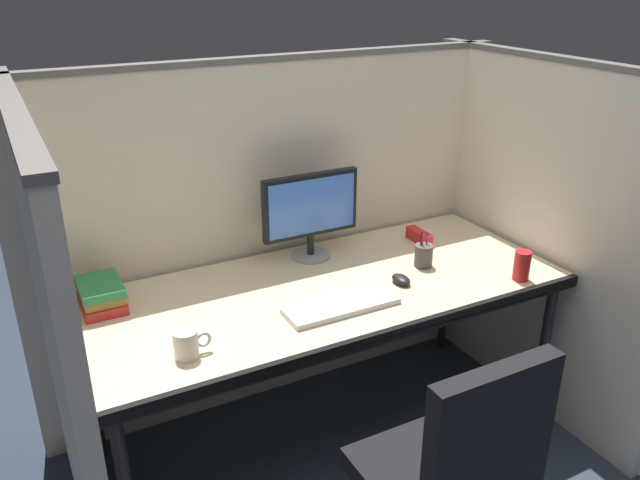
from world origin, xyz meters
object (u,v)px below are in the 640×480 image
object	(u,v)px
keyboard_main	(341,306)
pen_cup	(424,255)
soda_can	(522,265)
red_stapler	(419,236)
monitor_center	(311,210)
book_stack	(101,294)
computer_mouse	(401,279)
desk	(327,299)
coffee_mug	(187,344)

from	to	relation	value
keyboard_main	pen_cup	xyz separation A→B (m)	(0.48, 0.15, 0.04)
soda_can	red_stapler	distance (m)	0.52
monitor_center	book_stack	xyz separation A→B (m)	(-0.88, -0.03, -0.16)
computer_mouse	red_stapler	bearing A→B (deg)	44.65
desk	book_stack	xyz separation A→B (m)	(-0.81, 0.25, 0.10)
red_stapler	book_stack	size ratio (longest dim) A/B	0.68
keyboard_main	red_stapler	world-z (taller)	red_stapler
pen_cup	book_stack	size ratio (longest dim) A/B	0.69
pen_cup	red_stapler	world-z (taller)	pen_cup
coffee_mug	red_stapler	world-z (taller)	coffee_mug
desk	monitor_center	distance (m)	0.40
red_stapler	desk	bearing A→B (deg)	-161.07
desk	red_stapler	world-z (taller)	red_stapler
computer_mouse	keyboard_main	bearing A→B (deg)	-168.37
monitor_center	soda_can	xyz separation A→B (m)	(0.65, -0.58, -0.15)
keyboard_main	pen_cup	world-z (taller)	pen_cup
pen_cup	red_stapler	xyz separation A→B (m)	(0.13, 0.21, -0.02)
keyboard_main	book_stack	xyz separation A→B (m)	(-0.77, 0.42, 0.04)
pen_cup	desk	bearing A→B (deg)	178.20
computer_mouse	coffee_mug	size ratio (longest dim) A/B	0.76
red_stapler	book_stack	bearing A→B (deg)	177.79
pen_cup	red_stapler	size ratio (longest dim) A/B	1.02
keyboard_main	computer_mouse	world-z (taller)	computer_mouse
keyboard_main	red_stapler	size ratio (longest dim) A/B	2.87
keyboard_main	coffee_mug	bearing A→B (deg)	-175.85
desk	book_stack	bearing A→B (deg)	162.56
keyboard_main	soda_can	world-z (taller)	soda_can
coffee_mug	book_stack	size ratio (longest dim) A/B	0.57
computer_mouse	pen_cup	bearing A→B (deg)	27.23
coffee_mug	book_stack	xyz separation A→B (m)	(-0.18, 0.46, 0.00)
soda_can	red_stapler	world-z (taller)	soda_can
monitor_center	red_stapler	distance (m)	0.55
keyboard_main	soda_can	size ratio (longest dim) A/B	3.52
monitor_center	keyboard_main	xyz separation A→B (m)	(-0.11, -0.45, -0.20)
desk	monitor_center	size ratio (longest dim) A/B	4.42
desk	coffee_mug	distance (m)	0.67
desk	book_stack	distance (m)	0.85
keyboard_main	book_stack	size ratio (longest dim) A/B	1.95
computer_mouse	pen_cup	xyz separation A→B (m)	(0.17, 0.09, 0.03)
monitor_center	keyboard_main	bearing A→B (deg)	-103.09
coffee_mug	soda_can	bearing A→B (deg)	-3.69
keyboard_main	computer_mouse	size ratio (longest dim) A/B	4.48
keyboard_main	soda_can	bearing A→B (deg)	-9.78
monitor_center	red_stapler	world-z (taller)	monitor_center
coffee_mug	keyboard_main	bearing A→B (deg)	4.15
monitor_center	pen_cup	world-z (taller)	monitor_center
monitor_center	book_stack	distance (m)	0.90
monitor_center	desk	bearing A→B (deg)	-104.32
desk	computer_mouse	size ratio (longest dim) A/B	19.79
desk	keyboard_main	world-z (taller)	keyboard_main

